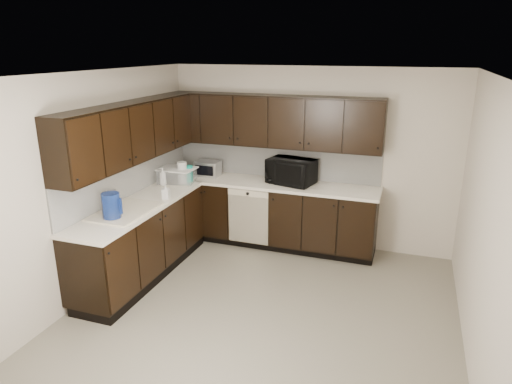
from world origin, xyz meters
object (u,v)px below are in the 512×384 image
Objects in this scene: microwave at (291,171)px; storage_bin at (177,175)px; blue_pitcher at (111,206)px; sink at (125,217)px; toaster_oven at (208,168)px.

microwave reaches higher than storage_bin.
microwave reaches higher than blue_pitcher.
sink is 1.31m from storage_bin.
blue_pitcher is at bearing -114.44° from microwave.
sink is 2.39× the size of toaster_oven.
blue_pitcher is (-0.24, -1.96, 0.04)m from toaster_oven.
toaster_oven is at bearing 82.01° from sink.
toaster_oven is 1.97m from blue_pitcher.
storage_bin is (-0.03, 1.30, 0.15)m from sink.
blue_pitcher is at bearing -98.32° from toaster_oven.
sink is 1.71× the size of storage_bin.
microwave reaches higher than toaster_oven.
toaster_oven is at bearing 57.96° from storage_bin.
storage_bin is at bearing -151.10° from microwave.
blue_pitcher is (0.00, -0.23, 0.21)m from sink.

